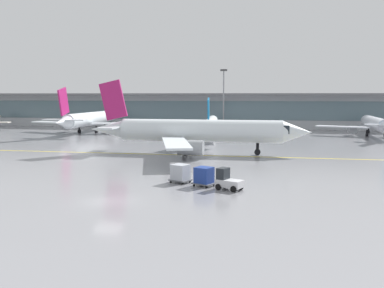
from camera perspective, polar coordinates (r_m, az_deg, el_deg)
The scene contains 11 objects.
ground_plane at distance 38.57m, azimuth -11.03°, elevation -7.43°, with size 400.00×400.00×0.00m, color gray.
taxiway_centreline_stripe at distance 65.81m, azimuth 0.89°, elevation -1.51°, with size 110.00×0.36×0.01m, color yellow.
terminal_concourse at distance 122.29m, azimuth 3.80°, elevation 4.53°, with size 224.41×11.00×9.60m.
gate_airplane_1 at distance 107.84m, azimuth -13.34°, elevation 3.21°, with size 30.46×32.71×10.85m.
gate_airplane_2 at distance 99.88m, azimuth 2.52°, elevation 2.74°, with size 24.24×26.16×8.66m.
gate_airplane_3 at distance 104.34m, azimuth 23.12°, elevation 2.49°, with size 25.99×27.92×9.26m.
taxiing_regional_jet at distance 67.45m, azimuth 0.79°, elevation 1.68°, with size 35.11×32.77×11.67m.
baggage_tug at distance 42.30m, azimuth 4.74°, elevation -4.85°, with size 2.95×2.44×2.10m.
cargo_dolly_lead at distance 43.72m, azimuth 1.60°, elevation -4.24°, with size 2.58×2.34×1.94m.
cargo_dolly_trailing at distance 45.43m, azimuth -1.56°, elevation -3.83°, with size 2.58×2.34×1.94m.
apron_light_mast_1 at distance 113.82m, azimuth 4.20°, elevation 6.23°, with size 1.80×0.36×15.84m.
Camera 1 is at (13.73, -34.83, 9.25)m, focal length 40.23 mm.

